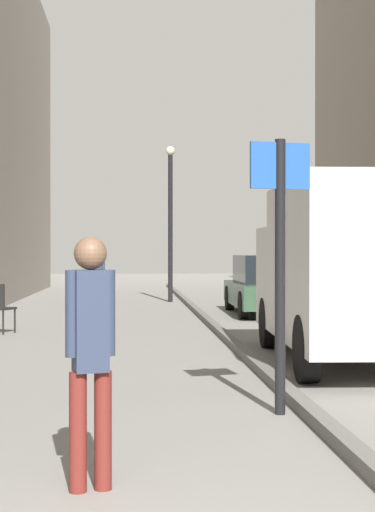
{
  "coord_description": "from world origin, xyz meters",
  "views": [
    {
      "loc": [
        -0.07,
        -2.66,
        1.54
      ],
      "look_at": [
        0.96,
        11.53,
        1.46
      ],
      "focal_mm": 54.86,
      "sensor_mm": 36.0,
      "label": 1
    }
  ],
  "objects_px": {
    "pedestrian_main_foreground": "(90,344)",
    "street_sign_post": "(280,251)",
    "pedestrian_mid_block": "(99,270)",
    "delivery_van": "(351,268)",
    "parked_car": "(269,285)",
    "lamp_post": "(170,213)"
  },
  "relations": [
    {
      "from": "pedestrian_main_foreground",
      "to": "street_sign_post",
      "type": "height_order",
      "value": "street_sign_post"
    },
    {
      "from": "pedestrian_mid_block",
      "to": "street_sign_post",
      "type": "distance_m",
      "value": 15.48
    },
    {
      "from": "pedestrian_main_foreground",
      "to": "delivery_van",
      "type": "xyz_separation_m",
      "value": [
        3.3,
        5.55,
        0.37
      ]
    },
    {
      "from": "pedestrian_mid_block",
      "to": "street_sign_post",
      "type": "xyz_separation_m",
      "value": [
        2.33,
        -15.29,
        0.52
      ]
    },
    {
      "from": "pedestrian_main_foreground",
      "to": "parked_car",
      "type": "distance_m",
      "value": 14.45
    },
    {
      "from": "pedestrian_main_foreground",
      "to": "parked_car",
      "type": "relative_size",
      "value": 0.39
    },
    {
      "from": "pedestrian_mid_block",
      "to": "lamp_post",
      "type": "bearing_deg",
      "value": 44.96
    },
    {
      "from": "pedestrian_mid_block",
      "to": "delivery_van",
      "type": "relative_size",
      "value": 0.35
    },
    {
      "from": "pedestrian_main_foreground",
      "to": "pedestrian_mid_block",
      "type": "bearing_deg",
      "value": 77.28
    },
    {
      "from": "lamp_post",
      "to": "street_sign_post",
      "type": "bearing_deg",
      "value": -89.29
    },
    {
      "from": "pedestrian_main_foreground",
      "to": "street_sign_post",
      "type": "distance_m",
      "value": 2.86
    },
    {
      "from": "delivery_van",
      "to": "street_sign_post",
      "type": "relative_size",
      "value": 1.92
    },
    {
      "from": "lamp_post",
      "to": "parked_car",
      "type": "bearing_deg",
      "value": -65.58
    },
    {
      "from": "street_sign_post",
      "to": "lamp_post",
      "type": "distance_m",
      "value": 16.6
    },
    {
      "from": "street_sign_post",
      "to": "lamp_post",
      "type": "xyz_separation_m",
      "value": [
        -0.21,
        16.56,
        1.18
      ]
    },
    {
      "from": "pedestrian_mid_block",
      "to": "delivery_van",
      "type": "distance_m",
      "value": 12.63
    },
    {
      "from": "parked_car",
      "to": "street_sign_post",
      "type": "distance_m",
      "value": 11.93
    },
    {
      "from": "pedestrian_main_foreground",
      "to": "lamp_post",
      "type": "xyz_separation_m",
      "value": [
        1.46,
        18.81,
        1.78
      ]
    },
    {
      "from": "pedestrian_mid_block",
      "to": "parked_car",
      "type": "relative_size",
      "value": 0.42
    },
    {
      "from": "pedestrian_mid_block",
      "to": "pedestrian_main_foreground",
      "type": "bearing_deg",
      "value": -73.74
    },
    {
      "from": "pedestrian_mid_block",
      "to": "lamp_post",
      "type": "distance_m",
      "value": 3.0
    },
    {
      "from": "parked_car",
      "to": "pedestrian_mid_block",
      "type": "bearing_deg",
      "value": 141.28
    }
  ]
}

